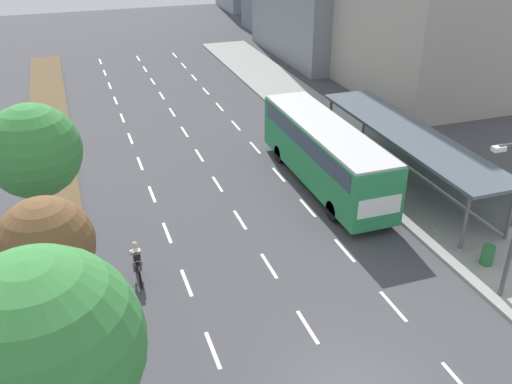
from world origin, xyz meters
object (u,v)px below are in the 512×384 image
cyclist (137,263)px  bus_shelter (411,152)px  median_tree_second (46,244)px  median_tree_nearest (43,347)px  trash_bin (488,255)px  median_tree_third (33,151)px  bus (324,149)px

cyclist → bus_shelter: bearing=14.4°
bus_shelter → median_tree_second: bearing=-159.9°
bus_shelter → median_tree_nearest: bearing=-144.4°
cyclist → median_tree_nearest: (-2.88, -8.83, 4.36)m
trash_bin → median_tree_third: bearing=156.6°
bus → median_tree_third: bearing=-173.1°
bus_shelter → bus: size_ratio=1.22×
cyclist → trash_bin: bearing=-15.6°
bus_shelter → bus: bearing=162.4°
bus → trash_bin: bus is taller
bus_shelter → bus: 4.50m
bus_shelter → bus: bus is taller
median_tree_nearest → median_tree_third: 12.34m
bus_shelter → bus: (-4.28, 1.36, 0.20)m
median_tree_third → cyclist: bearing=-47.3°
bus → median_tree_third: size_ratio=1.76×
bus_shelter → median_tree_second: median_tree_second is taller
median_tree_nearest → trash_bin: (16.58, 5.00, -4.57)m
bus_shelter → median_tree_third: 18.20m
cyclist → trash_bin: cyclist is taller
median_tree_nearest → trash_bin: bearing=16.8°
bus → median_tree_nearest: 19.60m
cyclist → median_tree_second: size_ratio=0.34×
cyclist → median_tree_nearest: size_ratio=0.25×
cyclist → median_tree_second: median_tree_second is taller
bus → median_tree_second: 15.66m
median_tree_nearest → bus_shelter: bearing=35.6°
median_tree_nearest → median_tree_third: size_ratio=1.13×
bus → cyclist: 11.76m
bus_shelter → trash_bin: bus_shelter is taller
median_tree_nearest → bus: bearing=46.3°
median_tree_nearest → trash_bin: median_tree_nearest is taller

